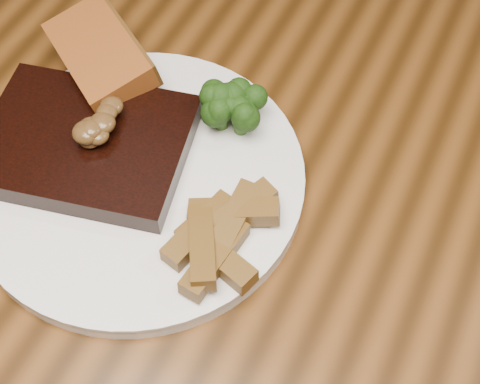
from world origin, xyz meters
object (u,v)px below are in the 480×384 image
object	(u,v)px
plate	(140,180)
potato_wedges	(214,208)
dining_table	(251,282)
garlic_bread	(103,70)
steak	(86,145)

from	to	relation	value
plate	potato_wedges	xyz separation A→B (m)	(0.08, -0.01, 0.02)
dining_table	garlic_bread	world-z (taller)	garlic_bread
garlic_bread	plate	bearing A→B (deg)	-10.46
plate	garlic_bread	world-z (taller)	garlic_bread
dining_table	plate	bearing A→B (deg)	178.75
steak	plate	bearing A→B (deg)	-13.90
dining_table	steak	xyz separation A→B (m)	(-0.16, 0.00, 0.12)
potato_wedges	dining_table	bearing A→B (deg)	9.58
dining_table	steak	size ratio (longest dim) A/B	9.26
steak	potato_wedges	size ratio (longest dim) A/B	1.83
plate	garlic_bread	size ratio (longest dim) A/B	2.51
dining_table	plate	size ratio (longest dim) A/B	5.62
potato_wedges	plate	bearing A→B (deg)	174.21
plate	garlic_bread	xyz separation A→B (m)	(-0.09, 0.08, 0.02)
dining_table	steak	bearing A→B (deg)	178.69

